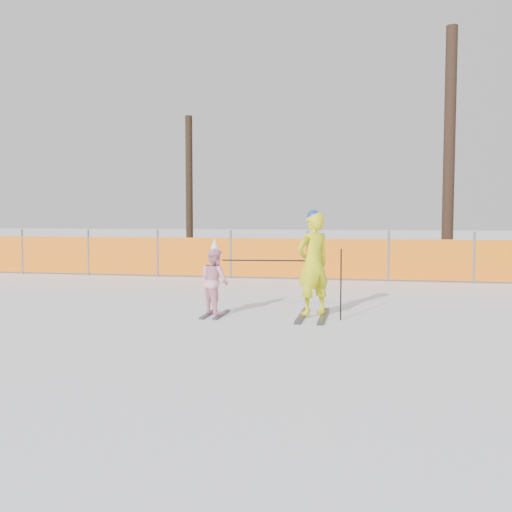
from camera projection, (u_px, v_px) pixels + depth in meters
The scene contains 6 objects.
ground at pixel (249, 326), 8.34m from camera, with size 120.00×120.00×0.00m, color white.
adult at pixel (313, 264), 9.07m from camera, with size 0.70×1.43×1.71m.
child at pixel (215, 280), 9.24m from camera, with size 0.65×0.87×1.25m.
ski_poles at pixel (298, 271), 8.99m from camera, with size 1.92×0.21×1.11m.
safety_fence at pixel (187, 256), 15.03m from camera, with size 17.82×0.06×1.25m.
tree_trunks at pixel (421, 164), 16.95m from camera, with size 11.51×1.00×7.09m.
Camera 1 is at (1.67, -8.08, 1.61)m, focal length 40.00 mm.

